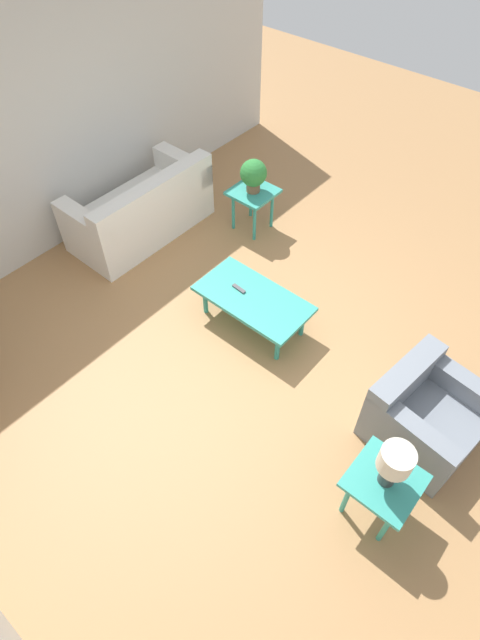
# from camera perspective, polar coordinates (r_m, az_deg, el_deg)

# --- Properties ---
(ground_plane) EXTENTS (14.00, 14.00, 0.00)m
(ground_plane) POSITION_cam_1_polar(r_m,az_deg,el_deg) (5.05, 2.93, -3.97)
(ground_plane) COLOR #A87A4C
(wall_right) EXTENTS (0.12, 7.20, 2.70)m
(wall_right) POSITION_cam_1_polar(r_m,az_deg,el_deg) (6.05, -21.29, 19.68)
(wall_right) COLOR silver
(wall_right) RESTS_ON ground_plane
(sofa) EXTENTS (0.85, 1.74, 0.84)m
(sofa) POSITION_cam_1_polar(r_m,az_deg,el_deg) (6.30, -11.09, 12.09)
(sofa) COLOR white
(sofa) RESTS_ON ground_plane
(armchair) EXTENTS (0.91, 0.93, 0.71)m
(armchair) POSITION_cam_1_polar(r_m,az_deg,el_deg) (4.60, 20.27, -10.09)
(armchair) COLOR slate
(armchair) RESTS_ON ground_plane
(coffee_table) EXTENTS (1.17, 0.61, 0.39)m
(coffee_table) POSITION_cam_1_polar(r_m,az_deg,el_deg) (5.05, 1.50, 2.31)
(coffee_table) COLOR teal
(coffee_table) RESTS_ON ground_plane
(side_table_plant) EXTENTS (0.51, 0.51, 0.54)m
(side_table_plant) POSITION_cam_1_polar(r_m,az_deg,el_deg) (6.20, 1.49, 13.88)
(side_table_plant) COLOR teal
(side_table_plant) RESTS_ON ground_plane
(side_table_lamp) EXTENTS (0.51, 0.51, 0.54)m
(side_table_lamp) POSITION_cam_1_polar(r_m,az_deg,el_deg) (4.01, 16.01, -17.65)
(side_table_lamp) COLOR teal
(side_table_lamp) RESTS_ON ground_plane
(potted_plant) EXTENTS (0.32, 0.32, 0.40)m
(potted_plant) POSITION_cam_1_polar(r_m,az_deg,el_deg) (6.02, 1.55, 16.32)
(potted_plant) COLOR brown
(potted_plant) RESTS_ON side_table_plant
(table_lamp) EXTENTS (0.24, 0.24, 0.42)m
(table_lamp) POSITION_cam_1_polar(r_m,az_deg,el_deg) (3.69, 17.23, -15.37)
(table_lamp) COLOR #333333
(table_lamp) RESTS_ON side_table_lamp
(remote_control) EXTENTS (0.16, 0.05, 0.02)m
(remote_control) POSITION_cam_1_polar(r_m,az_deg,el_deg) (5.09, -0.12, 3.60)
(remote_control) COLOR #4C4C51
(remote_control) RESTS_ON coffee_table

